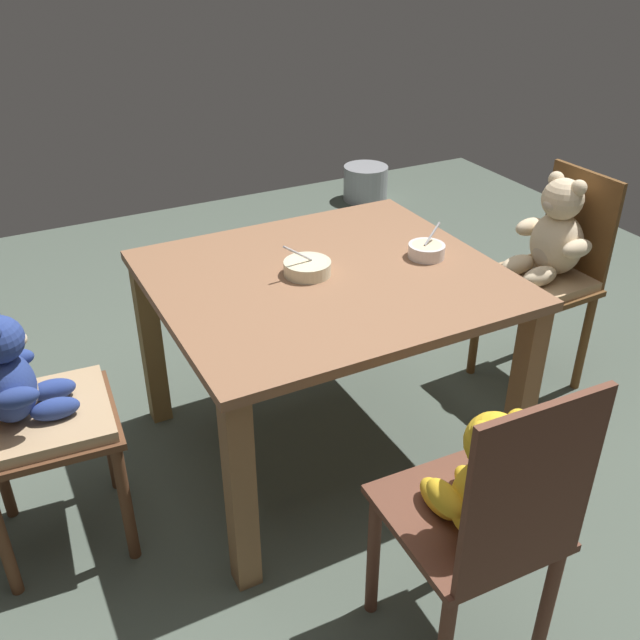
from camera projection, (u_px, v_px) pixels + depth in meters
name	position (u px, v px, depth m)	size (l,w,h in m)	color
ground_plane	(326.00, 447.00, 2.68)	(5.20, 5.20, 0.04)	#4D594D
dining_table	(327.00, 306.00, 2.38)	(1.11, 0.99, 0.70)	#885D41
teddy_chair_near_left	(21.00, 401.00, 2.00)	(0.43, 0.42, 0.91)	brown
teddy_chair_near_front	(484.00, 502.00, 1.65)	(0.38, 0.41, 0.92)	brown
teddy_chair_near_right	(551.00, 253.00, 2.76)	(0.38, 0.38, 0.89)	brown
porridge_bowl_white_near_right	(426.00, 250.00, 2.42)	(0.13, 0.13, 0.11)	silver
porridge_bowl_cream_center	(307.00, 268.00, 2.31)	(0.17, 0.16, 0.12)	beige
metal_pail	(365.00, 183.00, 4.84)	(0.30, 0.30, 0.23)	#93969B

